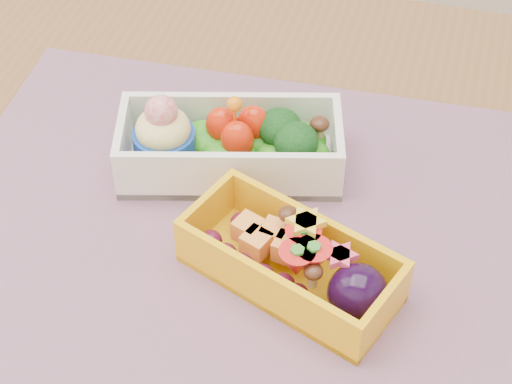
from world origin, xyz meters
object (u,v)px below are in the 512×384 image
(bento_white, at_px, (229,145))
(bento_yellow, at_px, (295,262))
(table, at_px, (225,316))
(placemat, at_px, (246,227))

(bento_white, xyz_separation_m, bento_yellow, (0.09, -0.11, -0.00))
(table, distance_m, bento_yellow, 0.14)
(bento_white, height_order, bento_yellow, bento_white)
(table, distance_m, placemat, 0.10)
(bento_white, distance_m, bento_yellow, 0.14)
(bento_yellow, bearing_deg, table, 179.37)
(table, xyz_separation_m, bento_white, (-0.02, 0.08, 0.13))
(table, bearing_deg, placemat, 56.12)
(bento_white, bearing_deg, table, -92.21)
(table, distance_m, bento_white, 0.15)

